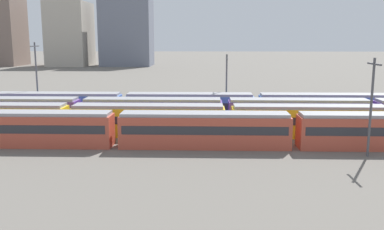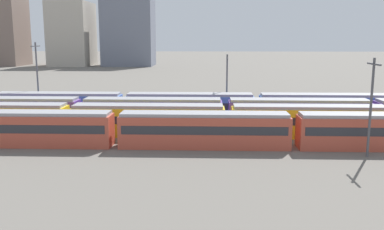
# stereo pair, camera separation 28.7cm
# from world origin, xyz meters

# --- Properties ---
(train_track_0) EXTENTS (74.70, 3.06, 3.75)m
(train_track_0) POSITION_xyz_m (23.15, 0.00, 1.90)
(train_track_0) COLOR #BC4C38
(train_track_0) RESTS_ON ground_plane
(train_track_1) EXTENTS (112.50, 3.06, 3.75)m
(train_track_1) POSITION_xyz_m (35.37, 5.20, 1.90)
(train_track_1) COLOR yellow
(train_track_1) RESTS_ON ground_plane
(train_track_2) EXTENTS (93.60, 3.06, 3.75)m
(train_track_2) POSITION_xyz_m (25.78, 10.40, 1.90)
(train_track_2) COLOR #6B429E
(train_track_2) RESTS_ON ground_plane
(train_track_3) EXTENTS (93.60, 3.06, 3.75)m
(train_track_3) POSITION_xyz_m (30.42, 15.60, 1.90)
(train_track_3) COLOR #4C70BC
(train_track_3) RESTS_ON ground_plane
(catenary_pole_1) EXTENTS (0.24, 3.20, 10.85)m
(catenary_pole_1) POSITION_xyz_m (7.39, 18.66, 5.98)
(catenary_pole_1) COLOR #4C4C51
(catenary_pole_1) RESTS_ON ground_plane
(catenary_pole_2) EXTENTS (0.24, 3.20, 9.67)m
(catenary_pole_2) POSITION_xyz_m (48.65, -3.17, 5.38)
(catenary_pole_2) COLOR #4C4C51
(catenary_pole_2) RESTS_ON ground_plane
(catenary_pole_3) EXTENTS (0.24, 3.20, 9.10)m
(catenary_pole_3) POSITION_xyz_m (35.76, 18.77, 5.09)
(catenary_pole_3) COLOR #4C4C51
(catenary_pole_3) RESTS_ON ground_plane
(distant_building_1) EXTENTS (15.45, 19.75, 25.50)m
(distant_building_1) POSITION_xyz_m (-22.76, 131.15, 12.75)
(distant_building_1) COLOR #B2A899
(distant_building_1) RESTS_ON ground_plane
(distant_building_2) EXTENTS (20.06, 16.42, 27.14)m
(distant_building_2) POSITION_xyz_m (0.59, 131.15, 13.57)
(distant_building_2) COLOR slate
(distant_building_2) RESTS_ON ground_plane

